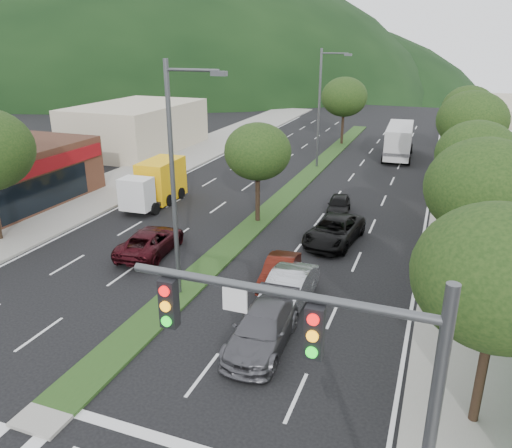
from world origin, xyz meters
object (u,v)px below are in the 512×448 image
at_px(tree_r_a, 500,277).
at_px(tree_med_near, 258,152).
at_px(car_queue_a, 339,205).
at_px(car_queue_d, 334,231).
at_px(tree_r_e, 468,108).
at_px(motorhome, 399,141).
at_px(streetlight_mid, 322,103).
at_px(tree_r_b, 485,189).
at_px(streetlight_near, 177,173).
at_px(tree_r_d, 472,121).
at_px(traffic_signal, 346,384).
at_px(tree_r_c, 477,155).
at_px(car_queue_c, 280,271).
at_px(box_truck, 157,184).
at_px(tree_med_far, 344,97).
at_px(sedan_silver, 287,290).
at_px(car_queue_b, 262,329).

bearing_deg(tree_r_a, tree_med_near, 130.60).
distance_m(tree_r_a, car_queue_a, 19.43).
bearing_deg(car_queue_d, tree_r_e, 80.55).
bearing_deg(motorhome, tree_med_near, -108.96).
relative_size(streetlight_mid, motorhome, 1.23).
distance_m(tree_r_b, motorhome, 28.34).
height_order(tree_r_a, streetlight_near, streetlight_near).
height_order(tree_r_d, streetlight_mid, streetlight_mid).
height_order(traffic_signal, tree_r_c, traffic_signal).
distance_m(tree_med_near, car_queue_a, 6.72).
height_order(streetlight_mid, car_queue_c, streetlight_mid).
distance_m(tree_r_a, car_queue_c, 11.28).
distance_m(car_queue_a, car_queue_d, 5.06).
bearing_deg(tree_med_near, tree_r_c, 9.46).
bearing_deg(tree_r_a, car_queue_d, 118.99).
relative_size(car_queue_d, box_truck, 0.86).
xyz_separation_m(tree_med_far, car_queue_c, (3.85, -33.43, -4.40)).
relative_size(traffic_signal, tree_r_e, 1.04).
xyz_separation_m(traffic_signal, tree_r_e, (2.97, 41.54, 0.25)).
relative_size(tree_r_c, tree_med_near, 1.08).
relative_size(streetlight_mid, car_queue_d, 1.96).
bearing_deg(traffic_signal, tree_r_c, 82.15).
relative_size(car_queue_a, box_truck, 0.59).
relative_size(tree_r_a, tree_med_far, 0.96).
xyz_separation_m(tree_r_b, car_queue_a, (-7.63, 9.36, -4.44)).
relative_size(tree_r_b, car_queue_a, 1.99).
relative_size(tree_med_near, streetlight_mid, 0.60).
relative_size(tree_r_a, streetlight_mid, 0.66).
bearing_deg(streetlight_near, tree_r_e, 69.77).
xyz_separation_m(tree_r_d, motorhome, (-5.70, 9.55, -3.54)).
distance_m(sedan_silver, box_truck, 16.33).
height_order(car_queue_d, box_truck, box_truck).
height_order(tree_r_d, car_queue_a, tree_r_d).
height_order(tree_med_near, streetlight_near, streetlight_near).
height_order(traffic_signal, motorhome, traffic_signal).
bearing_deg(car_queue_d, tree_med_far, 107.27).
bearing_deg(streetlight_mid, tree_r_c, -47.78).
height_order(tree_med_near, car_queue_b, tree_med_near).
bearing_deg(car_queue_d, tree_r_a, -54.29).
distance_m(tree_r_c, sedan_silver, 13.97).
bearing_deg(sedan_silver, car_queue_c, 118.62).
relative_size(tree_r_e, car_queue_d, 1.32).
relative_size(traffic_signal, box_truck, 1.18).
relative_size(tree_r_b, car_queue_b, 1.44).
relative_size(car_queue_b, car_queue_d, 0.95).
height_order(streetlight_mid, sedan_silver, streetlight_mid).
bearing_deg(tree_r_c, streetlight_near, -134.51).
height_order(streetlight_mid, car_queue_d, streetlight_mid).
height_order(tree_med_far, box_truck, tree_med_far).
relative_size(tree_med_far, motorhome, 0.85).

